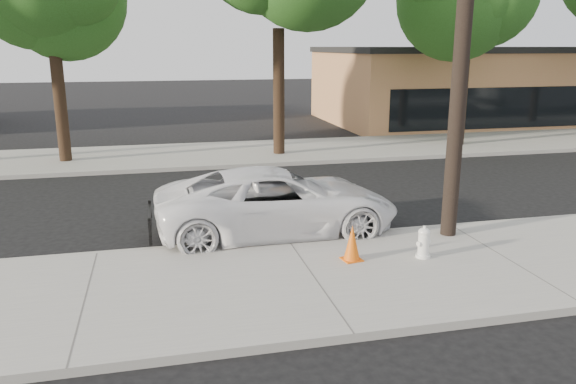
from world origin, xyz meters
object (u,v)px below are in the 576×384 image
Objects in this scene: utility_pole at (464,24)px; police_cruiser at (277,202)px; fire_hydrant at (424,243)px; traffic_cone at (352,243)px.

utility_pole reaches higher than police_cruiser.
traffic_cone is at bearing 151.79° from fire_hydrant.
police_cruiser is 7.74× the size of traffic_cone.
traffic_cone is (1.00, -2.34, -0.28)m from police_cruiser.
fire_hydrant is (-1.20, -1.18, -4.25)m from utility_pole.
traffic_cone is at bearing -157.47° from police_cruiser.
police_cruiser is 2.56m from traffic_cone.
utility_pole is 5.52m from police_cruiser.
police_cruiser reaches higher than traffic_cone.
traffic_cone reaches higher than fire_hydrant.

